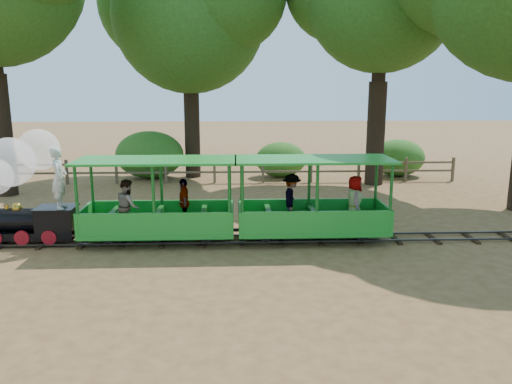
{
  "coord_description": "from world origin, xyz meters",
  "views": [
    {
      "loc": [
        -0.16,
        -12.3,
        3.92
      ],
      "look_at": [
        0.39,
        0.5,
        1.2
      ],
      "focal_mm": 35.0,
      "sensor_mm": 36.0,
      "label": 1
    }
  ],
  "objects_px": {
    "carriage_rear": "(314,208)",
    "fence": "(239,169)",
    "locomotive": "(21,179)",
    "carriage_front": "(156,211)"
  },
  "relations": [
    {
      "from": "carriage_rear",
      "to": "fence",
      "type": "height_order",
      "value": "carriage_rear"
    },
    {
      "from": "fence",
      "to": "locomotive",
      "type": "bearing_deg",
      "value": -124.55
    },
    {
      "from": "locomotive",
      "to": "fence",
      "type": "distance_m",
      "value": 9.7
    },
    {
      "from": "locomotive",
      "to": "carriage_rear",
      "type": "relative_size",
      "value": 0.75
    },
    {
      "from": "carriage_rear",
      "to": "fence",
      "type": "relative_size",
      "value": 0.22
    },
    {
      "from": "locomotive",
      "to": "fence",
      "type": "xyz_separation_m",
      "value": [
        5.47,
        7.94,
        -1.08
      ]
    },
    {
      "from": "carriage_rear",
      "to": "fence",
      "type": "xyz_separation_m",
      "value": [
        -1.86,
        7.95,
        -0.29
      ]
    },
    {
      "from": "locomotive",
      "to": "carriage_front",
      "type": "bearing_deg",
      "value": -1.81
    },
    {
      "from": "locomotive",
      "to": "fence",
      "type": "bearing_deg",
      "value": 55.45
    },
    {
      "from": "locomotive",
      "to": "carriage_rear",
      "type": "height_order",
      "value": "locomotive"
    }
  ]
}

